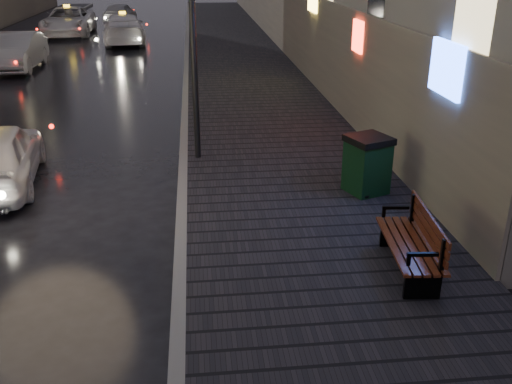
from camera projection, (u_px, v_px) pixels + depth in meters
ground at (70, 316)px, 7.85m from camera, size 120.00×120.00×0.00m
sidewalk at (237, 54)px, 27.43m from camera, size 4.60×58.00×0.15m
curb at (187, 55)px, 27.19m from camera, size 0.20×58.00×0.15m
lamp_near at (192, 9)px, 12.16m from camera, size 0.36×0.36×5.28m
bench at (415, 242)px, 8.51m from camera, size 0.80×1.89×0.94m
trash_bin at (367, 164)px, 11.31m from camera, size 0.98×0.98×1.16m
car_left_mid at (17, 52)px, 23.91m from camera, size 1.63×4.56×1.50m
taxi_mid at (124, 29)px, 30.61m from camera, size 2.79×5.56×1.55m
taxi_far at (68, 21)px, 33.87m from camera, size 2.83×5.84×1.60m
car_far at (120, 13)px, 39.21m from camera, size 2.13×4.32×1.42m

